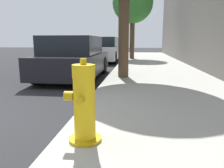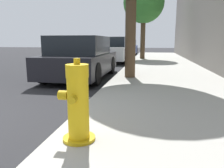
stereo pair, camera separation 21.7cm
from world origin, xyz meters
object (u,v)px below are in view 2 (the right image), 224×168
(fire_hydrant, at_px, (78,104))
(street_tree_far, at_px, (144,3))
(parked_car_near, at_px, (81,58))
(parked_car_far, at_px, (126,48))
(parked_car_mid, at_px, (114,50))

(fire_hydrant, height_order, street_tree_far, street_tree_far)
(parked_car_near, bearing_deg, parked_car_far, 89.72)
(fire_hydrant, distance_m, street_tree_far, 12.59)
(parked_car_near, xyz_separation_m, street_tree_far, (1.73, 7.43, 2.92))
(fire_hydrant, relative_size, parked_car_far, 0.21)
(street_tree_far, bearing_deg, fire_hydrant, -91.01)
(fire_hydrant, height_order, parked_car_mid, parked_car_mid)
(fire_hydrant, xyz_separation_m, street_tree_far, (0.22, 12.22, 3.05))
(fire_hydrant, relative_size, parked_car_mid, 0.20)
(fire_hydrant, relative_size, parked_car_near, 0.24)
(parked_car_near, xyz_separation_m, parked_car_far, (0.06, 12.52, -0.01))
(fire_hydrant, xyz_separation_m, parked_car_far, (-1.45, 17.31, 0.12))
(street_tree_far, bearing_deg, parked_car_far, 108.16)
(parked_car_near, relative_size, parked_car_far, 0.88)
(fire_hydrant, height_order, parked_car_far, parked_car_far)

